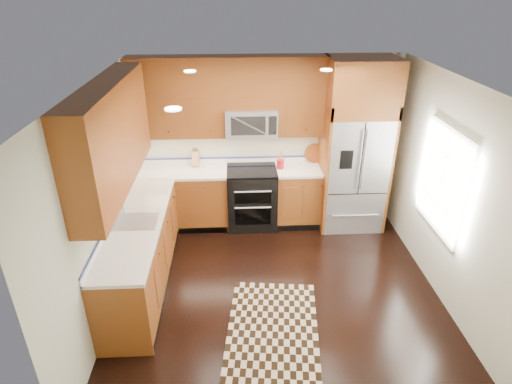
{
  "coord_description": "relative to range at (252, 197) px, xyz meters",
  "views": [
    {
      "loc": [
        -0.49,
        -4.3,
        3.56
      ],
      "look_at": [
        -0.24,
        0.6,
        1.1
      ],
      "focal_mm": 30.0,
      "sensor_mm": 36.0,
      "label": 1
    }
  ],
  "objects": [
    {
      "name": "ground",
      "position": [
        0.25,
        -1.67,
        -0.47
      ],
      "size": [
        4.0,
        4.0,
        0.0
      ],
      "primitive_type": "plane",
      "color": "black",
      "rests_on": "ground"
    },
    {
      "name": "wall_back",
      "position": [
        0.25,
        0.33,
        0.83
      ],
      "size": [
        4.0,
        0.02,
        2.6
      ],
      "primitive_type": "cube",
      "color": "#B3B8A6",
      "rests_on": "ground"
    },
    {
      "name": "wall_left",
      "position": [
        -1.75,
        -1.67,
        0.83
      ],
      "size": [
        0.02,
        4.0,
        2.6
      ],
      "primitive_type": "cube",
      "color": "#B3B8A6",
      "rests_on": "ground"
    },
    {
      "name": "wall_right",
      "position": [
        2.25,
        -1.67,
        0.83
      ],
      "size": [
        0.02,
        4.0,
        2.6
      ],
      "primitive_type": "cube",
      "color": "#B3B8A6",
      "rests_on": "ground"
    },
    {
      "name": "window",
      "position": [
        2.23,
        -1.47,
        0.93
      ],
      "size": [
        0.04,
        1.1,
        1.3
      ],
      "color": "white",
      "rests_on": "ground"
    },
    {
      "name": "base_cabinets",
      "position": [
        -0.98,
        -0.77,
        -0.02
      ],
      "size": [
        2.85,
        3.0,
        0.9
      ],
      "color": "brown",
      "rests_on": "ground"
    },
    {
      "name": "countertop",
      "position": [
        -0.84,
        -0.65,
        0.45
      ],
      "size": [
        2.86,
        3.01,
        0.04
      ],
      "color": "white",
      "rests_on": "base_cabinets"
    },
    {
      "name": "upper_cabinets",
      "position": [
        -0.9,
        -0.58,
        1.56
      ],
      "size": [
        2.85,
        3.0,
        1.15
      ],
      "color": "brown",
      "rests_on": "ground"
    },
    {
      "name": "range",
      "position": [
        0.0,
        0.0,
        0.0
      ],
      "size": [
        0.76,
        0.67,
        0.95
      ],
      "color": "black",
      "rests_on": "ground"
    },
    {
      "name": "microwave",
      "position": [
        -0.0,
        0.13,
        1.19
      ],
      "size": [
        0.76,
        0.4,
        0.42
      ],
      "color": "#B2B2B7",
      "rests_on": "ground"
    },
    {
      "name": "refrigerator",
      "position": [
        1.55,
        -0.04,
        0.83
      ],
      "size": [
        0.98,
        0.75,
        2.6
      ],
      "color": "#B2B2B7",
      "rests_on": "ground"
    },
    {
      "name": "sink_faucet",
      "position": [
        -1.48,
        -1.44,
        0.52
      ],
      "size": [
        0.54,
        0.44,
        0.37
      ],
      "color": "#B2B2B7",
      "rests_on": "countertop"
    },
    {
      "name": "rug",
      "position": [
        0.13,
        -2.4,
        -0.46
      ],
      "size": [
        1.19,
        1.79,
        0.01
      ],
      "primitive_type": "cube",
      "rotation": [
        0.0,
        0.0,
        -0.11
      ],
      "color": "black",
      "rests_on": "ground"
    },
    {
      "name": "knife_block",
      "position": [
        -0.86,
        0.23,
        0.59
      ],
      "size": [
        0.11,
        0.15,
        0.29
      ],
      "color": "#AB8053",
      "rests_on": "countertop"
    },
    {
      "name": "utensil_crock",
      "position": [
        0.44,
        0.04,
        0.58
      ],
      "size": [
        0.14,
        0.14,
        0.31
      ],
      "color": "#A5141B",
      "rests_on": "countertop"
    },
    {
      "name": "cutting_board",
      "position": [
        1.0,
        0.27,
        0.48
      ],
      "size": [
        0.31,
        0.31,
        0.02
      ],
      "primitive_type": "cylinder",
      "rotation": [
        0.0,
        0.0,
        0.03
      ],
      "color": "brown",
      "rests_on": "countertop"
    }
  ]
}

